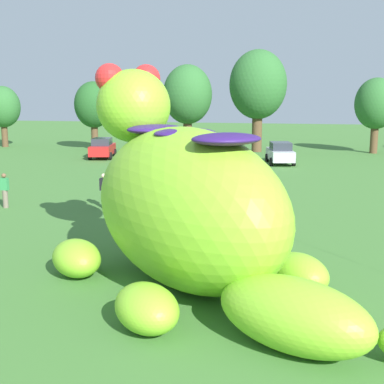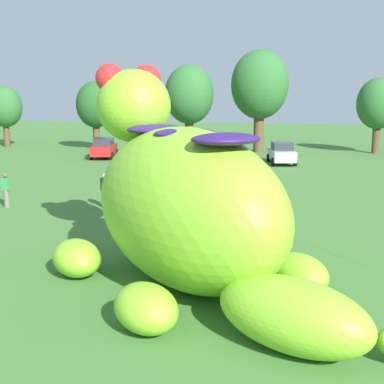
% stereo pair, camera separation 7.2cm
% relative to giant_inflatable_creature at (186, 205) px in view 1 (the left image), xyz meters
% --- Properties ---
extents(ground_plane, '(160.00, 160.00, 0.00)m').
position_rel_giant_inflatable_creature_xyz_m(ground_plane, '(0.06, 0.67, -2.40)').
color(ground_plane, '#427533').
extents(giant_inflatable_creature, '(11.67, 9.88, 6.55)m').
position_rel_giant_inflatable_creature_xyz_m(giant_inflatable_creature, '(0.00, 0.00, 0.00)').
color(giant_inflatable_creature, '#8CD12D').
rests_on(giant_inflatable_creature, ground).
extents(car_red, '(2.50, 4.35, 1.72)m').
position_rel_giant_inflatable_creature_xyz_m(car_red, '(-13.08, 27.95, -1.54)').
color(car_red, red).
rests_on(car_red, ground).
extents(car_yellow, '(2.55, 4.36, 1.72)m').
position_rel_giant_inflatable_creature_xyz_m(car_yellow, '(-9.40, 28.11, -1.54)').
color(car_yellow, yellow).
rests_on(car_yellow, ground).
extents(car_black, '(2.21, 4.23, 1.72)m').
position_rel_giant_inflatable_creature_xyz_m(car_black, '(-5.86, 28.26, -1.54)').
color(car_black, black).
rests_on(car_black, ground).
extents(car_white, '(2.38, 4.30, 1.72)m').
position_rel_giant_inflatable_creature_xyz_m(car_white, '(-1.87, 27.04, -1.54)').
color(car_white, white).
rests_on(car_white, ground).
extents(car_silver, '(2.50, 4.35, 1.72)m').
position_rel_giant_inflatable_creature_xyz_m(car_silver, '(1.99, 27.14, -1.54)').
color(car_silver, '#B7BABF').
rests_on(car_silver, ground).
extents(tree_far_left, '(3.48, 3.48, 6.18)m').
position_rel_giant_inflatable_creature_xyz_m(tree_far_left, '(-26.22, 34.83, 1.65)').
color(tree_far_left, brown).
rests_on(tree_far_left, ground).
extents(tree_left, '(3.71, 3.71, 6.59)m').
position_rel_giant_inflatable_creature_xyz_m(tree_left, '(-16.20, 34.20, 1.92)').
color(tree_left, brown).
rests_on(tree_left, ground).
extents(tree_mid_left, '(4.56, 4.56, 8.09)m').
position_rel_giant_inflatable_creature_xyz_m(tree_mid_left, '(-6.83, 33.93, 2.89)').
color(tree_mid_left, brown).
rests_on(tree_mid_left, ground).
extents(tree_centre_left, '(5.32, 5.32, 9.44)m').
position_rel_giant_inflatable_creature_xyz_m(tree_centre_left, '(-0.45, 35.35, 3.78)').
color(tree_centre_left, brown).
rests_on(tree_centre_left, ground).
extents(tree_centre, '(3.87, 3.87, 6.87)m').
position_rel_giant_inflatable_creature_xyz_m(tree_centre, '(10.26, 36.11, 2.10)').
color(tree_centre, brown).
rests_on(tree_centre, ground).
extents(spectator_near_inflatable, '(0.38, 0.26, 1.71)m').
position_rel_giant_inflatable_creature_xyz_m(spectator_near_inflatable, '(1.98, 10.71, -1.54)').
color(spectator_near_inflatable, '#2D334C').
rests_on(spectator_near_inflatable, ground).
extents(spectator_mid_field, '(0.38, 0.26, 1.71)m').
position_rel_giant_inflatable_creature_xyz_m(spectator_mid_field, '(-10.81, 8.44, -1.54)').
color(spectator_mid_field, '#726656').
rests_on(spectator_mid_field, ground).
extents(spectator_by_cars, '(0.38, 0.26, 1.71)m').
position_rel_giant_inflatable_creature_xyz_m(spectator_by_cars, '(-6.01, 9.29, -1.54)').
color(spectator_by_cars, black).
rests_on(spectator_by_cars, ground).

